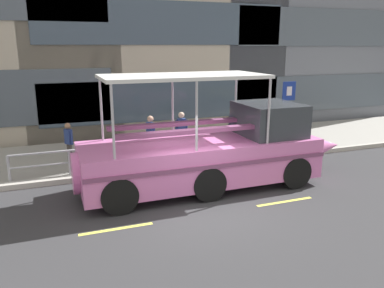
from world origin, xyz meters
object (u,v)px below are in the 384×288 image
Objects in this scene: parking_sign at (288,103)px; pedestrian_near_bow at (250,124)px; pedestrian_near_stern at (69,139)px; pedestrian_mid_left at (181,129)px; duck_tour_boat at (216,152)px; pedestrian_mid_right at (151,134)px.

pedestrian_near_bow is (-1.37, 0.64, -0.89)m from parking_sign.
pedestrian_near_bow is at bearing -0.51° from pedestrian_near_stern.
pedestrian_mid_left reaches higher than pedestrian_near_bow.
pedestrian_near_stern is at bearing 175.36° from parking_sign.
pedestrian_near_stern is at bearing 141.71° from duck_tour_boat.
pedestrian_near_stern is at bearing 179.49° from pedestrian_near_bow.
pedestrian_mid_left is at bearing -176.61° from pedestrian_near_bow.
pedestrian_mid_left is 1.12× the size of pedestrian_near_stern.
duck_tour_boat is 3.10m from pedestrian_mid_left.
pedestrian_mid_left is at bearing 174.21° from parking_sign.
pedestrian_mid_left is at bearing 91.49° from duck_tour_boat.
parking_sign is 4.56m from pedestrian_mid_left.
parking_sign is at bearing -1.21° from pedestrian_mid_right.
pedestrian_mid_left reaches higher than pedestrian_near_stern.
duck_tour_boat reaches higher than pedestrian_near_stern.
parking_sign reaches higher than pedestrian_near_bow.
parking_sign reaches higher than pedestrian_mid_left.
pedestrian_near_bow is 7.25m from pedestrian_near_stern.
pedestrian_mid_right is at bearing -165.82° from pedestrian_mid_left.
parking_sign is at bearing -24.90° from pedestrian_near_bow.
duck_tour_boat is 3.10m from pedestrian_mid_right.
pedestrian_near_bow is 4.43m from pedestrian_mid_right.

